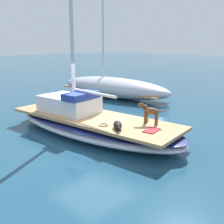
{
  "coord_description": "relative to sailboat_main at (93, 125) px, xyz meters",
  "views": [
    {
      "loc": [
        -6.07,
        -7.08,
        3.25
      ],
      "look_at": [
        0.0,
        -1.0,
        1.01
      ],
      "focal_mm": 43.12,
      "sensor_mm": 36.0,
      "label": 1
    }
  ],
  "objects": [
    {
      "name": "sailboat_main",
      "position": [
        0.0,
        0.0,
        0.0
      ],
      "size": [
        3.39,
        7.49,
        0.66
      ],
      "color": "white",
      "rests_on": "ground"
    },
    {
      "name": "ground_plane",
      "position": [
        0.0,
        0.0,
        -0.34
      ],
      "size": [
        120.0,
        120.0,
        0.0
      ],
      "primitive_type": "plane",
      "color": "navy"
    },
    {
      "name": "dog_black",
      "position": [
        -0.37,
        -1.62,
        0.43
      ],
      "size": [
        0.69,
        0.77,
        0.22
      ],
      "color": "black",
      "rests_on": "sailboat_main"
    },
    {
      "name": "coiled_rope",
      "position": [
        -0.44,
        -1.06,
        0.35
      ],
      "size": [
        0.32,
        0.32,
        0.04
      ],
      "primitive_type": "torus",
      "color": "beige",
      "rests_on": "sailboat_main"
    },
    {
      "name": "dog_brown",
      "position": [
        0.72,
        -2.01,
        0.75
      ],
      "size": [
        0.4,
        0.91,
        0.7
      ],
      "color": "brown",
      "rests_on": "sailboat_main"
    },
    {
      "name": "cabin_house",
      "position": [
        -0.15,
        1.11,
        0.67
      ],
      "size": [
        1.66,
        2.38,
        0.84
      ],
      "color": "silver",
      "rests_on": "sailboat_main"
    },
    {
      "name": "deck_winch",
      "position": [
        0.94,
        -1.72,
        0.42
      ],
      "size": [
        0.16,
        0.16,
        0.21
      ],
      "color": "#B7B7BC",
      "rests_on": "sailboat_main"
    },
    {
      "name": "deck_towel",
      "position": [
        0.2,
        -2.48,
        0.34
      ],
      "size": [
        0.62,
        0.46,
        0.03
      ],
      "primitive_type": "cube",
      "rotation": [
        0.0,
        0.0,
        0.2
      ],
      "color": "#C6333D",
      "rests_on": "sailboat_main"
    },
    {
      "name": "moored_boat_starboard_side",
      "position": [
        5.38,
        4.28,
        0.28
      ],
      "size": [
        3.14,
        7.86,
        7.84
      ],
      "color": "#B2B7C1",
      "rests_on": "ground"
    },
    {
      "name": "mast_main",
      "position": [
        -0.11,
        0.77,
        4.23
      ],
      "size": [
        0.14,
        2.27,
        8.59
      ],
      "color": "silver",
      "rests_on": "sailboat_main"
    }
  ]
}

